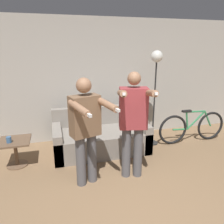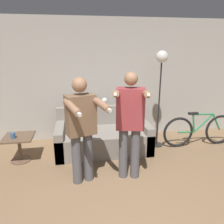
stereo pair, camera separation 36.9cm
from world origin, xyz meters
name	(u,v)px [view 1 (the left image)]	position (x,y,z in m)	size (l,w,h in m)	color
wall_back	(97,80)	(0.00, 3.11, 1.30)	(10.00, 0.05, 2.60)	#B7B2A8
couch	(100,137)	(-0.10, 2.40, 0.26)	(1.82, 0.94, 0.81)	gray
person_left	(86,126)	(-0.53, 1.33, 0.92)	(0.61, 0.77, 1.61)	#56565B
person_right	(133,119)	(0.18, 1.33, 0.96)	(0.58, 0.74, 1.67)	#56565B
cat	(93,103)	(-0.16, 2.76, 0.88)	(0.54, 0.15, 0.17)	silver
floor_lamp	(156,70)	(1.04, 2.39, 1.57)	(0.25, 0.25, 1.94)	black
side_table	(15,147)	(-1.64, 2.17, 0.34)	(0.51, 0.51, 0.47)	brown
cup	(9,140)	(-1.71, 2.10, 0.52)	(0.08, 0.08, 0.10)	#3D6693
bicycle	(192,127)	(1.91, 2.24, 0.34)	(1.57, 0.07, 0.73)	black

